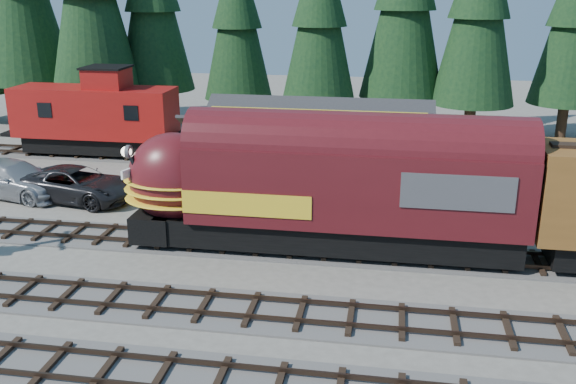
% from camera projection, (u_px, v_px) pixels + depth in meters
% --- Properties ---
extents(ground, '(120.00, 120.00, 0.00)m').
position_uv_depth(ground, '(278.00, 289.00, 25.13)').
color(ground, '#6B665B').
rests_on(ground, ground).
extents(track_siding, '(68.00, 3.20, 0.33)m').
position_uv_depth(track_siding, '(525.00, 263.00, 27.30)').
color(track_siding, '#4C4947').
rests_on(track_siding, ground).
extents(track_main_south, '(68.00, 3.20, 0.33)m').
position_uv_depth(track_main_south, '(557.00, 336.00, 21.68)').
color(track_main_south, '#4C4947').
rests_on(track_main_south, ground).
extents(track_spur, '(32.00, 3.20, 0.33)m').
position_uv_depth(track_spur, '(181.00, 158.00, 43.55)').
color(track_spur, '#4C4947').
rests_on(track_spur, ground).
extents(depot, '(12.80, 7.00, 5.30)m').
position_uv_depth(depot, '(313.00, 150.00, 34.05)').
color(depot, gold).
rests_on(depot, ground).
extents(conifer_backdrop, '(79.41, 22.91, 17.31)m').
position_uv_depth(conifer_backdrop, '(441.00, 0.00, 44.32)').
color(conifer_backdrop, black).
rests_on(conifer_backdrop, ground).
extents(locomotive, '(17.75, 3.53, 4.82)m').
position_uv_depth(locomotive, '(312.00, 192.00, 27.89)').
color(locomotive, black).
rests_on(locomotive, ground).
extents(caboose, '(10.98, 3.18, 5.71)m').
position_uv_depth(caboose, '(96.00, 116.00, 43.61)').
color(caboose, black).
rests_on(caboose, ground).
extents(pickup_truck_a, '(7.11, 4.17, 1.86)m').
position_uv_depth(pickup_truck_a, '(77.00, 184.00, 35.06)').
color(pickup_truck_a, black).
rests_on(pickup_truck_a, ground).
extents(pickup_truck_b, '(7.24, 4.09, 1.98)m').
position_uv_depth(pickup_truck_b, '(13.00, 179.00, 35.80)').
color(pickup_truck_b, '#989A9F').
rests_on(pickup_truck_b, ground).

